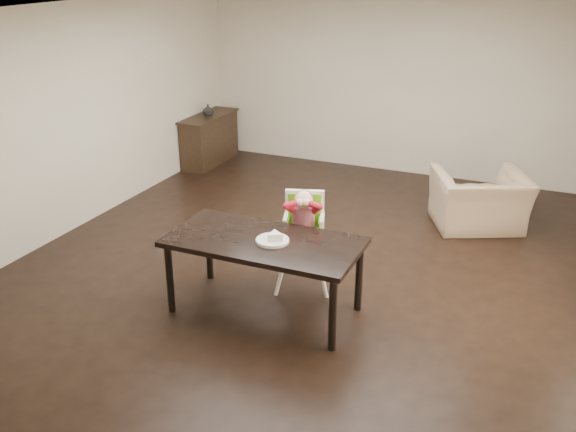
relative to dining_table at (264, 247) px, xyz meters
name	(u,v)px	position (x,y,z in m)	size (l,w,h in m)	color
ground	(306,260)	(-0.04, 1.17, -0.67)	(7.00, 7.00, 0.00)	black
room_walls	(308,96)	(-0.04, 1.17, 1.18)	(6.02, 7.02, 2.71)	#C0B59F
dining_table	(264,247)	(0.00, 0.00, 0.00)	(1.80, 0.90, 0.75)	black
high_chair	(304,218)	(0.13, 0.65, 0.07)	(0.55, 0.55, 1.04)	white
plate	(273,239)	(0.10, -0.01, 0.11)	(0.32, 0.32, 0.09)	white
armchair	(480,192)	(1.58, 2.89, -0.20)	(1.09, 0.71, 0.95)	tan
sideboard	(210,139)	(-2.82, 3.87, -0.27)	(0.44, 1.26, 0.79)	black
vase	(208,110)	(-2.82, 3.87, 0.21)	(0.17, 0.18, 0.17)	#99999E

